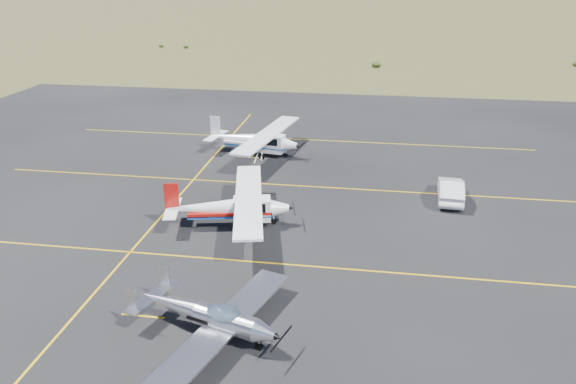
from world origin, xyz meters
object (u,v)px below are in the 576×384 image
(aircraft_cessna, at_px, (230,207))
(aircraft_plain, at_px, (255,139))
(aircraft_low_wing, at_px, (210,316))
(sedan, at_px, (451,190))

(aircraft_cessna, relative_size, aircraft_plain, 0.96)
(aircraft_plain, bearing_deg, aircraft_low_wing, -72.09)
(aircraft_plain, xyz_separation_m, sedan, (14.61, -7.32, -0.54))
(aircraft_cessna, xyz_separation_m, aircraft_plain, (-1.37, 13.27, 0.05))
(aircraft_low_wing, distance_m, aircraft_plain, 23.90)
(aircraft_cessna, distance_m, aircraft_plain, 13.34)
(aircraft_low_wing, height_order, sedan, aircraft_low_wing)
(sedan, bearing_deg, aircraft_cessna, 28.10)
(aircraft_plain, relative_size, sedan, 2.58)
(sedan, bearing_deg, aircraft_plain, -22.73)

